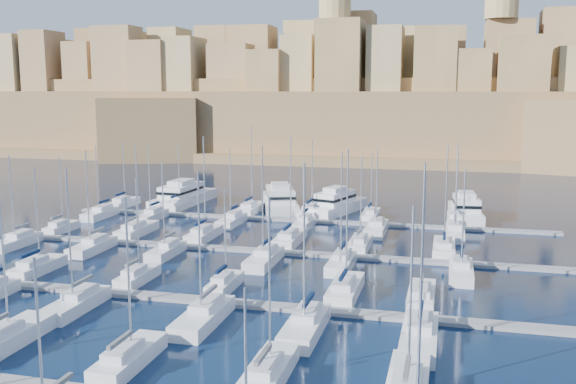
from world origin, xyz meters
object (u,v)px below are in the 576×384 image
(motor_yacht_a, at_px, (183,196))
(sailboat_2, at_px, (4,339))
(sailboat_4, at_px, (268,373))
(motor_yacht_b, at_px, (280,200))
(motor_yacht_c, at_px, (336,204))
(motor_yacht_d, at_px, (466,210))

(motor_yacht_a, bearing_deg, sailboat_2, -79.09)
(sailboat_4, bearing_deg, motor_yacht_b, 104.24)
(sailboat_2, relative_size, sailboat_4, 1.23)
(sailboat_4, distance_m, motor_yacht_c, 70.01)
(sailboat_2, relative_size, motor_yacht_a, 0.92)
(motor_yacht_b, bearing_deg, motor_yacht_d, -3.22)
(motor_yacht_a, distance_m, motor_yacht_b, 19.88)
(motor_yacht_b, bearing_deg, sailboat_2, -95.09)
(sailboat_2, distance_m, motor_yacht_d, 79.75)
(sailboat_2, bearing_deg, motor_yacht_b, 84.91)
(motor_yacht_c, xyz_separation_m, motor_yacht_d, (23.00, -0.22, 0.00))
(motor_yacht_c, bearing_deg, sailboat_2, -104.25)
(motor_yacht_b, height_order, motor_yacht_c, same)
(motor_yacht_a, distance_m, motor_yacht_c, 31.14)
(sailboat_4, bearing_deg, motor_yacht_c, 95.65)
(sailboat_2, distance_m, sailboat_4, 24.40)
(motor_yacht_c, bearing_deg, motor_yacht_a, 177.04)
(motor_yacht_a, bearing_deg, motor_yacht_b, 0.28)
(sailboat_2, bearing_deg, motor_yacht_a, 100.91)
(motor_yacht_b, relative_size, motor_yacht_c, 1.22)
(sailboat_2, relative_size, motor_yacht_d, 1.14)
(motor_yacht_b, distance_m, motor_yacht_d, 34.27)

